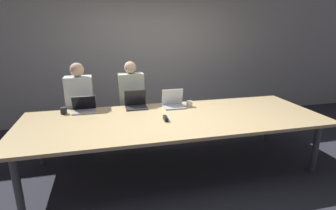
{
  "coord_description": "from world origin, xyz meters",
  "views": [
    {
      "loc": [
        -0.88,
        -3.19,
        1.91
      ],
      "look_at": [
        -0.07,
        0.1,
        0.9
      ],
      "focal_mm": 28.0,
      "sensor_mm": 36.0,
      "label": 1
    }
  ],
  "objects_px": {
    "laptop_far_center": "(173,102)",
    "stapler": "(166,118)",
    "laptop_far_left": "(84,107)",
    "cup_far_left": "(64,111)",
    "laptop_far_midleft": "(136,103)",
    "person_far_left": "(81,109)",
    "cup_far_center": "(189,104)",
    "person_far_midleft": "(132,105)"
  },
  "relations": [
    {
      "from": "laptop_far_center",
      "to": "stapler",
      "type": "xyz_separation_m",
      "value": [
        -0.26,
        -0.57,
        -0.05
      ]
    },
    {
      "from": "laptop_far_left",
      "to": "stapler",
      "type": "distance_m",
      "value": 1.22
    },
    {
      "from": "laptop_far_center",
      "to": "cup_far_left",
      "type": "bearing_deg",
      "value": 178.98
    },
    {
      "from": "cup_far_left",
      "to": "laptop_far_midleft",
      "type": "xyz_separation_m",
      "value": [
        1.01,
        0.06,
        0.03
      ]
    },
    {
      "from": "person_far_left",
      "to": "cup_far_left",
      "type": "bearing_deg",
      "value": -116.8
    },
    {
      "from": "laptop_far_center",
      "to": "cup_far_center",
      "type": "bearing_deg",
      "value": -13.25
    },
    {
      "from": "laptop_far_left",
      "to": "cup_far_left",
      "type": "xyz_separation_m",
      "value": [
        -0.27,
        -0.04,
        -0.02
      ]
    },
    {
      "from": "laptop_far_left",
      "to": "person_far_midleft",
      "type": "relative_size",
      "value": 0.24
    },
    {
      "from": "cup_far_left",
      "to": "cup_far_center",
      "type": "bearing_deg",
      "value": -2.66
    },
    {
      "from": "cup_far_center",
      "to": "laptop_far_center",
      "type": "bearing_deg",
      "value": 166.75
    },
    {
      "from": "cup_far_left",
      "to": "stapler",
      "type": "distance_m",
      "value": 1.45
    },
    {
      "from": "person_far_left",
      "to": "cup_far_left",
      "type": "xyz_separation_m",
      "value": [
        -0.19,
        -0.38,
        0.11
      ]
    },
    {
      "from": "person_far_midleft",
      "to": "laptop_far_left",
      "type": "bearing_deg",
      "value": -148.95
    },
    {
      "from": "laptop_far_left",
      "to": "person_far_midleft",
      "type": "bearing_deg",
      "value": 31.05
    },
    {
      "from": "person_far_left",
      "to": "cup_far_left",
      "type": "relative_size",
      "value": 15.25
    },
    {
      "from": "cup_far_left",
      "to": "laptop_far_left",
      "type": "bearing_deg",
      "value": 7.44
    },
    {
      "from": "cup_far_left",
      "to": "laptop_far_midleft",
      "type": "distance_m",
      "value": 1.02
    },
    {
      "from": "cup_far_left",
      "to": "person_far_midleft",
      "type": "height_order",
      "value": "person_far_midleft"
    },
    {
      "from": "laptop_far_left",
      "to": "laptop_far_midleft",
      "type": "bearing_deg",
      "value": 2.17
    },
    {
      "from": "cup_far_left",
      "to": "stapler",
      "type": "bearing_deg",
      "value": -24.35
    },
    {
      "from": "laptop_far_center",
      "to": "stapler",
      "type": "distance_m",
      "value": 0.62
    },
    {
      "from": "stapler",
      "to": "person_far_midleft",
      "type": "bearing_deg",
      "value": 108.98
    },
    {
      "from": "laptop_far_center",
      "to": "person_far_left",
      "type": "bearing_deg",
      "value": 163.48
    },
    {
      "from": "person_far_midleft",
      "to": "stapler",
      "type": "height_order",
      "value": "person_far_midleft"
    },
    {
      "from": "person_far_left",
      "to": "stapler",
      "type": "relative_size",
      "value": 9.26
    },
    {
      "from": "cup_far_left",
      "to": "laptop_far_center",
      "type": "relative_size",
      "value": 0.28
    },
    {
      "from": "laptop_far_midleft",
      "to": "person_far_midleft",
      "type": "distance_m",
      "value": 0.43
    },
    {
      "from": "laptop_far_midleft",
      "to": "stapler",
      "type": "bearing_deg",
      "value": -65.38
    },
    {
      "from": "laptop_far_left",
      "to": "laptop_far_center",
      "type": "xyz_separation_m",
      "value": [
        1.3,
        -0.06,
        0.01
      ]
    },
    {
      "from": "laptop_far_center",
      "to": "cup_far_center",
      "type": "height_order",
      "value": "laptop_far_center"
    },
    {
      "from": "person_far_midleft",
      "to": "cup_far_center",
      "type": "distance_m",
      "value": 0.99
    },
    {
      "from": "laptop_far_left",
      "to": "person_far_midleft",
      "type": "height_order",
      "value": "person_far_midleft"
    },
    {
      "from": "person_far_left",
      "to": "laptop_far_midleft",
      "type": "bearing_deg",
      "value": -21.13
    },
    {
      "from": "person_far_midleft",
      "to": "cup_far_center",
      "type": "bearing_deg",
      "value": -34.07
    },
    {
      "from": "stapler",
      "to": "person_far_left",
      "type": "bearing_deg",
      "value": 141.07
    },
    {
      "from": "laptop_far_midleft",
      "to": "person_far_midleft",
      "type": "height_order",
      "value": "person_far_midleft"
    },
    {
      "from": "person_far_midleft",
      "to": "laptop_far_center",
      "type": "bearing_deg",
      "value": -40.62
    },
    {
      "from": "cup_far_left",
      "to": "stapler",
      "type": "relative_size",
      "value": 0.61
    },
    {
      "from": "stapler",
      "to": "laptop_far_left",
      "type": "bearing_deg",
      "value": 150.88
    },
    {
      "from": "person_far_midleft",
      "to": "stapler",
      "type": "relative_size",
      "value": 9.17
    },
    {
      "from": "laptop_far_center",
      "to": "laptop_far_left",
      "type": "bearing_deg",
      "value": 177.2
    },
    {
      "from": "laptop_far_left",
      "to": "stapler",
      "type": "xyz_separation_m",
      "value": [
        1.04,
        -0.63,
        -0.04
      ]
    }
  ]
}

